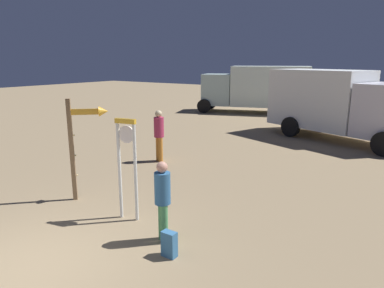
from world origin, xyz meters
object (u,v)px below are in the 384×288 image
(person_near_clock, at_px, (163,197))
(person_distant, at_px, (159,133))
(box_truck_near, at_px, (334,102))
(arrow_sign, at_px, (83,134))
(backpack, at_px, (170,244))
(box_truck_far, at_px, (258,87))
(standing_clock, at_px, (127,159))

(person_near_clock, relative_size, person_distant, 0.90)
(person_distant, relative_size, box_truck_near, 0.27)
(arrow_sign, xyz_separation_m, backpack, (3.38, -0.98, -1.44))
(person_near_clock, distance_m, box_truck_far, 17.98)
(standing_clock, bearing_deg, person_distant, 120.98)
(backpack, bearing_deg, box_truck_far, 109.38)
(backpack, relative_size, person_distant, 0.27)
(arrow_sign, height_order, backpack, arrow_sign)
(arrow_sign, relative_size, box_truck_far, 0.34)
(box_truck_near, xyz_separation_m, box_truck_far, (-6.10, 5.66, 0.02))
(person_near_clock, distance_m, person_distant, 5.58)
(person_distant, bearing_deg, standing_clock, -59.02)
(standing_clock, height_order, box_truck_far, box_truck_far)
(person_distant, bearing_deg, box_truck_near, 60.59)
(arrow_sign, relative_size, backpack, 5.35)
(person_distant, distance_m, box_truck_near, 8.20)
(box_truck_far, bearing_deg, backpack, -70.62)
(arrow_sign, xyz_separation_m, person_distant, (-0.66, 3.67, -0.68))
(person_near_clock, height_order, backpack, person_near_clock)
(person_distant, bearing_deg, box_truck_far, 99.29)
(box_truck_far, bearing_deg, arrow_sign, -80.50)
(box_truck_near, bearing_deg, box_truck_far, 137.16)
(person_near_clock, xyz_separation_m, box_truck_far, (-5.68, 17.05, 0.76))
(person_near_clock, distance_m, backpack, 0.88)
(person_near_clock, bearing_deg, box_truck_far, 108.44)
(arrow_sign, relative_size, person_distant, 1.43)
(backpack, distance_m, box_truck_far, 18.53)
(person_distant, relative_size, box_truck_far, 0.24)
(standing_clock, xyz_separation_m, person_distant, (-2.35, 3.91, -0.37))
(box_truck_near, bearing_deg, backpack, -89.88)
(person_distant, bearing_deg, backpack, -49.00)
(standing_clock, xyz_separation_m, box_truck_far, (-4.44, 16.69, 0.29))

